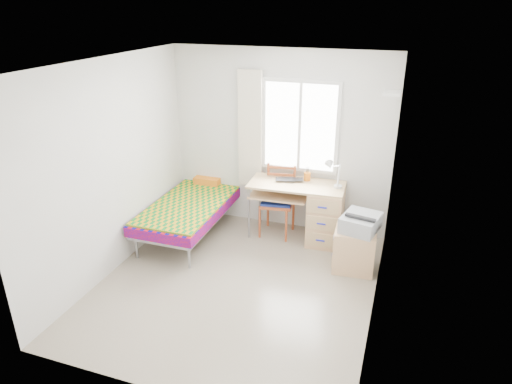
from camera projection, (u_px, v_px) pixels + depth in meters
floor at (237, 284)px, 5.52m from camera, size 3.50×3.50×0.00m
ceiling at (232, 63)px, 4.51m from camera, size 3.50×3.50×0.00m
wall_back at (279, 142)px, 6.54m from camera, size 3.20×0.00×3.20m
wall_left at (111, 169)px, 5.50m from camera, size 0.00×3.50×3.50m
wall_right at (384, 205)px, 4.54m from camera, size 0.00×3.50×3.50m
window at (300, 127)px, 6.33m from camera, size 1.10×0.04×1.30m
curtain at (250, 130)px, 6.55m from camera, size 0.35×0.05×1.70m
floating_shelf at (392, 93)px, 5.46m from camera, size 0.20×0.32×0.03m
bed at (195, 203)px, 6.67m from camera, size 0.97×2.05×0.89m
desk at (321, 212)px, 6.36m from camera, size 1.35×0.67×0.82m
chair at (279, 197)px, 6.55m from camera, size 0.50×0.50×1.02m
cabinet at (354, 249)px, 5.75m from camera, size 0.54×0.49×0.55m
printer at (361, 222)px, 5.61m from camera, size 0.51×0.56×0.21m
laptop at (289, 181)px, 6.36m from camera, size 0.44×0.35×0.03m
pen_cup at (307, 177)px, 6.42m from camera, size 0.10×0.10×0.12m
task_lamp at (333, 171)px, 6.00m from camera, size 0.24×0.33×0.44m
book at (283, 197)px, 6.47m from camera, size 0.27×0.30×0.02m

